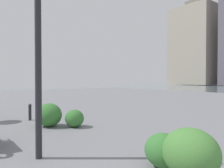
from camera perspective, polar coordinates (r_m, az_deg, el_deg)
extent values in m
cube|color=#9E9384|center=(81.34, 20.57, 9.10)|extent=(14.56, 11.21, 26.02)
cube|color=#6E675C|center=(84.49, 20.65, 18.69)|extent=(5.24, 4.04, 2.40)
cylinder|color=#232328|center=(5.04, -18.55, 5.99)|extent=(0.14, 0.14, 4.30)
cylinder|color=#232328|center=(9.97, -20.46, -7.11)|extent=(0.12, 0.12, 0.59)
sphere|color=#232328|center=(9.93, -20.47, -5.20)|extent=(0.13, 0.13, 0.13)
ellipsoid|color=#387533|center=(4.60, 13.27, -16.38)|extent=(0.79, 0.71, 0.67)
ellipsoid|color=#387533|center=(8.45, -15.96, -7.69)|extent=(1.00, 0.90, 0.85)
ellipsoid|color=#477F38|center=(4.27, 19.65, -16.41)|extent=(1.02, 0.92, 0.87)
ellipsoid|color=#387533|center=(8.17, -9.70, -8.74)|extent=(0.74, 0.67, 0.63)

